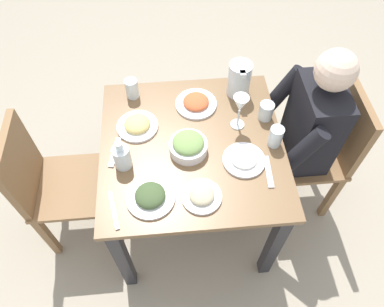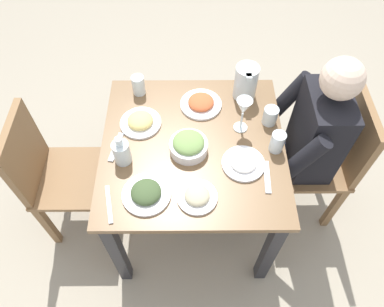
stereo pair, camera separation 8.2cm
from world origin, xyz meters
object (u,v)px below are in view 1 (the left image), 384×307
at_px(dining_table, 192,160).
at_px(plate_yoghurt, 244,159).
at_px(wine_glass, 240,106).
at_px(salad_bowl, 188,145).
at_px(water_pitcher, 239,79).
at_px(plate_dolmas, 150,196).
at_px(plate_fries, 137,125).
at_px(water_glass_by_pitcher, 132,88).
at_px(water_glass_center, 276,136).
at_px(oil_carafe, 122,158).
at_px(diner_near, 292,134).
at_px(plate_beans, 202,195).
at_px(plate_rice_curry, 196,103).
at_px(chair_near, 322,148).
at_px(chair_far, 51,183).
at_px(water_glass_far_right, 266,111).

distance_m(dining_table, plate_yoghurt, 0.30).
bearing_deg(wine_glass, salad_bowl, 117.82).
height_order(water_pitcher, plate_dolmas, water_pitcher).
xyz_separation_m(plate_fries, water_glass_by_pitcher, (0.22, 0.02, 0.04)).
bearing_deg(water_glass_center, plate_yoghurt, 118.68).
height_order(water_glass_center, oil_carafe, oil_carafe).
bearing_deg(water_glass_center, diner_near, -49.34).
bearing_deg(plate_fries, oil_carafe, 163.81).
bearing_deg(plate_beans, water_glass_center, -55.29).
distance_m(dining_table, salad_bowl, 0.18).
xyz_separation_m(salad_bowl, plate_rice_curry, (0.29, -0.06, -0.03)).
bearing_deg(plate_dolmas, plate_fries, 7.78).
relative_size(chair_near, water_pitcher, 4.68).
bearing_deg(plate_beans, plate_yoghurt, -51.28).
bearing_deg(plate_yoghurt, water_glass_by_pitcher, 47.86).
xyz_separation_m(plate_yoghurt, plate_fries, (0.25, 0.49, 0.00)).
bearing_deg(wine_glass, water_glass_by_pitcher, 64.59).
relative_size(salad_bowl, oil_carafe, 1.10).
bearing_deg(salad_bowl, plate_beans, -171.80).
bearing_deg(chair_far, water_pitcher, -72.07).
xyz_separation_m(diner_near, wine_glass, (0.00, 0.31, 0.25)).
xyz_separation_m(plate_yoghurt, plate_dolmas, (-0.16, 0.44, 0.00)).
xyz_separation_m(plate_rice_curry, oil_carafe, (-0.34, 0.37, 0.04)).
bearing_deg(plate_dolmas, diner_near, -63.42).
relative_size(diner_near, plate_dolmas, 5.49).
bearing_deg(salad_bowl, wine_glass, -62.18).
bearing_deg(plate_yoghurt, plate_fries, 63.32).
relative_size(diner_near, water_glass_center, 10.85).
xyz_separation_m(plate_rice_curry, plate_beans, (-0.55, 0.03, -0.00)).
relative_size(salad_bowl, plate_dolmas, 0.84).
distance_m(chair_far, water_glass_far_right, 1.18).
distance_m(diner_near, water_glass_center, 0.25).
bearing_deg(water_pitcher, wine_glass, 170.76).
height_order(water_glass_center, wine_glass, wine_glass).
relative_size(plate_dolmas, oil_carafe, 1.31).
bearing_deg(chair_near, water_glass_by_pitcher, 76.37).
relative_size(plate_yoghurt, water_glass_far_right, 2.14).
xyz_separation_m(dining_table, wine_glass, (0.10, -0.24, 0.27)).
bearing_deg(plate_fries, water_glass_center, -103.70).
bearing_deg(chair_near, chair_far, 93.92).
xyz_separation_m(plate_dolmas, water_glass_by_pitcher, (0.63, 0.08, 0.04)).
bearing_deg(oil_carafe, wine_glass, -71.25).
bearing_deg(plate_rice_curry, water_glass_center, -129.04).
xyz_separation_m(dining_table, water_pitcher, (0.33, -0.27, 0.23)).
bearing_deg(plate_beans, water_glass_far_right, -40.54).
xyz_separation_m(chair_far, water_pitcher, (0.33, -1.02, 0.35)).
bearing_deg(plate_fries, dining_table, -116.64).
xyz_separation_m(water_glass_far_right, oil_carafe, (-0.23, 0.71, 0.01)).
xyz_separation_m(wine_glass, oil_carafe, (-0.19, 0.56, -0.09)).
height_order(salad_bowl, plate_yoghurt, salad_bowl).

